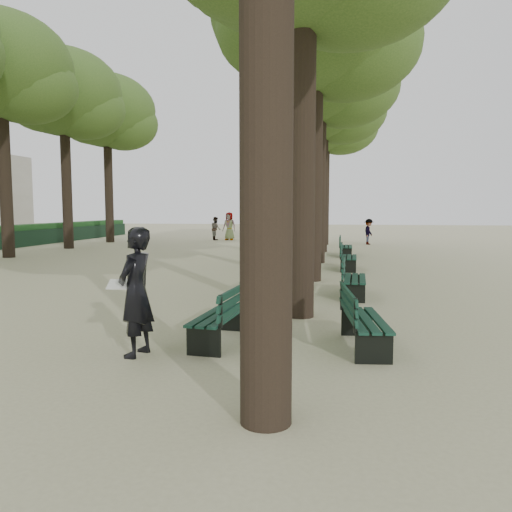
# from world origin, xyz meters

# --- Properties ---
(ground) EXTENTS (120.00, 120.00, 0.00)m
(ground) POSITION_xyz_m (0.00, 0.00, 0.00)
(ground) COLOR #C2BE93
(ground) RESTS_ON ground
(tree_central_2) EXTENTS (6.00, 6.00, 9.95)m
(tree_central_2) POSITION_xyz_m (1.50, 8.00, 7.65)
(tree_central_2) COLOR #33261C
(tree_central_2) RESTS_ON ground
(tree_central_3) EXTENTS (6.00, 6.00, 9.95)m
(tree_central_3) POSITION_xyz_m (1.50, 13.00, 7.65)
(tree_central_3) COLOR #33261C
(tree_central_3) RESTS_ON ground
(tree_central_4) EXTENTS (6.00, 6.00, 9.95)m
(tree_central_4) POSITION_xyz_m (1.50, 18.00, 7.65)
(tree_central_4) COLOR #33261C
(tree_central_4) RESTS_ON ground
(tree_central_5) EXTENTS (6.00, 6.00, 9.95)m
(tree_central_5) POSITION_xyz_m (1.50, 23.00, 7.65)
(tree_central_5) COLOR #33261C
(tree_central_5) RESTS_ON ground
(tree_far_3) EXTENTS (6.00, 6.00, 10.45)m
(tree_far_3) POSITION_xyz_m (-12.00, 13.00, 8.14)
(tree_far_3) COLOR #33261C
(tree_far_3) RESTS_ON ground
(tree_far_4) EXTENTS (6.00, 6.00, 10.45)m
(tree_far_4) POSITION_xyz_m (-12.00, 18.00, 8.14)
(tree_far_4) COLOR #33261C
(tree_far_4) RESTS_ON ground
(tree_far_5) EXTENTS (6.00, 6.00, 10.45)m
(tree_far_5) POSITION_xyz_m (-12.00, 23.00, 8.14)
(tree_far_5) COLOR #33261C
(tree_far_5) RESTS_ON ground
(bench_left_0) EXTENTS (0.74, 1.85, 0.92)m
(bench_left_0) POSITION_xyz_m (0.37, 0.87, 0.27)
(bench_left_0) COLOR black
(bench_left_0) RESTS_ON ground
(bench_left_1) EXTENTS (0.75, 1.85, 0.92)m
(bench_left_1) POSITION_xyz_m (0.37, 5.14, 0.27)
(bench_left_1) COLOR black
(bench_left_1) RESTS_ON ground
(bench_left_2) EXTENTS (0.81, 1.86, 0.92)m
(bench_left_2) POSITION_xyz_m (0.37, 10.56, 0.27)
(bench_left_2) COLOR black
(bench_left_2) RESTS_ON ground
(bench_left_3) EXTENTS (0.69, 1.83, 0.92)m
(bench_left_3) POSITION_xyz_m (0.37, 15.47, 0.27)
(bench_left_3) COLOR black
(bench_left_3) RESTS_ON ground
(bench_right_0) EXTENTS (0.76, 1.85, 0.92)m
(bench_right_0) POSITION_xyz_m (2.63, 0.88, 0.27)
(bench_right_0) COLOR black
(bench_right_0) RESTS_ON ground
(bench_right_1) EXTENTS (0.65, 1.82, 0.92)m
(bench_right_1) POSITION_xyz_m (2.63, 5.43, 0.27)
(bench_right_1) COLOR black
(bench_right_1) RESTS_ON ground
(bench_right_2) EXTENTS (0.63, 1.82, 0.92)m
(bench_right_2) POSITION_xyz_m (2.63, 10.83, 0.27)
(bench_right_2) COLOR black
(bench_right_2) RESTS_ON ground
(bench_right_3) EXTENTS (0.61, 1.81, 0.92)m
(bench_right_3) POSITION_xyz_m (2.63, 15.77, 0.27)
(bench_right_3) COLOR black
(bench_right_3) RESTS_ON ground
(man_with_map) EXTENTS (0.68, 0.81, 1.89)m
(man_with_map) POSITION_xyz_m (-0.68, -0.03, 0.94)
(man_with_map) COLOR black
(man_with_map) RESTS_ON ground
(pedestrian_d) EXTENTS (0.98, 0.56, 1.88)m
(pedestrian_d) POSITION_xyz_m (-4.96, 26.30, 0.94)
(pedestrian_d) COLOR #262628
(pedestrian_d) RESTS_ON ground
(pedestrian_a) EXTENTS (0.62, 0.83, 1.58)m
(pedestrian_a) POSITION_xyz_m (-5.85, 26.09, 0.79)
(pedestrian_a) COLOR #262628
(pedestrian_a) RESTS_ON ground
(pedestrian_b) EXTENTS (0.61, 1.03, 1.53)m
(pedestrian_b) POSITION_xyz_m (4.11, 23.48, 0.76)
(pedestrian_b) COLOR #262628
(pedestrian_b) RESTS_ON ground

